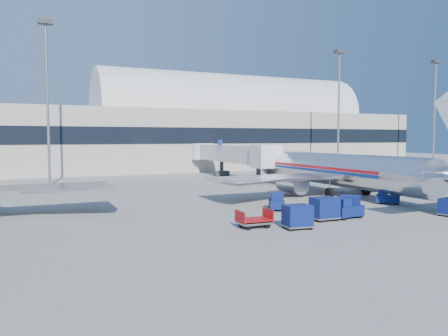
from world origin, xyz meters
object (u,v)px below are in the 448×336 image
mast_far_east (435,98)px  cart_open_red (254,221)px  tug_left (276,202)px  jetbridge_near (227,154)px  mast_west (47,78)px  tug_right (387,197)px  airliner_main (343,170)px  barrier_near (411,190)px  cart_train_b (324,208)px  mast_east (339,93)px  tug_lead (347,209)px  cart_train_c (298,216)px  barrier_mid (431,189)px  cart_train_a (349,205)px

mast_far_east → cart_open_red: 74.32m
mast_far_east → tug_left: size_ratio=8.21×
jetbridge_near → mast_west: 29.67m
tug_right → tug_left: 12.01m
airliner_main → barrier_near: (8.00, -2.51, -2.48)m
tug_left → cart_train_b: cart_train_b is taller
mast_east → tug_lead: bearing=-128.2°
mast_east → tug_left: bearing=-136.0°
cart_open_red → cart_train_c: bearing=-32.1°
mast_far_east → cart_train_c: mast_far_east is taller
tug_right → cart_open_red: 18.09m
mast_west → mast_east: 50.00m
mast_far_east → jetbridge_near: bearing=179.0°
barrier_mid → cart_open_red: 30.47m
barrier_mid → cart_train_a: bearing=-157.2°
tug_left → mast_west: bearing=55.0°
mast_west → cart_train_b: bearing=-63.3°
jetbridge_near → mast_far_east: 48.64m
mast_west → cart_train_c: mast_west is taller
tug_left → cart_train_b: (0.84, -5.94, 0.25)m
airliner_main → barrier_mid: bearing=-12.5°
mast_east → barrier_near: mast_east is taller
airliner_main → mast_west: bearing=139.6°
mast_west → cart_open_red: 41.66m
jetbridge_near → tug_right: (2.13, -33.32, -3.27)m
mast_far_east → barrier_mid: bearing=-140.3°
airliner_main → mast_west: (-30.00, 25.49, 11.87)m
mast_west → tug_lead: (20.86, -37.04, -14.02)m
airliner_main → jetbridge_near: bearing=95.2°
barrier_near → cart_train_a: (-16.15, -8.17, 0.46)m
mast_far_east → tug_lead: bearing=-145.6°
mast_west → tug_right: size_ratio=9.50×
mast_west → cart_train_a: size_ratio=9.33×
mast_far_east → cart_open_red: mast_far_east is taller
mast_west → cart_train_b: 43.70m
jetbridge_near → cart_train_c: jetbridge_near is taller
tug_left → cart_train_c: cart_train_c is taller
mast_east → cart_open_red: size_ratio=9.23×
cart_train_b → mast_west: bearing=118.2°
mast_east → tug_lead: mast_east is taller
cart_train_a → cart_train_b: bearing=163.1°
airliner_main → tug_left: 13.60m
tug_lead → tug_right: (8.86, 4.53, -0.12)m
airliner_main → barrier_near: bearing=-17.4°
tug_lead → cart_open_red: (-8.62, -0.11, -0.31)m
tug_lead → cart_train_b: cart_train_b is taller
tug_lead → cart_train_a: size_ratio=1.13×
cart_train_a → cart_train_b: 3.33m
barrier_near → cart_train_a: size_ratio=1.24×
mast_east → tug_lead: size_ratio=8.28×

